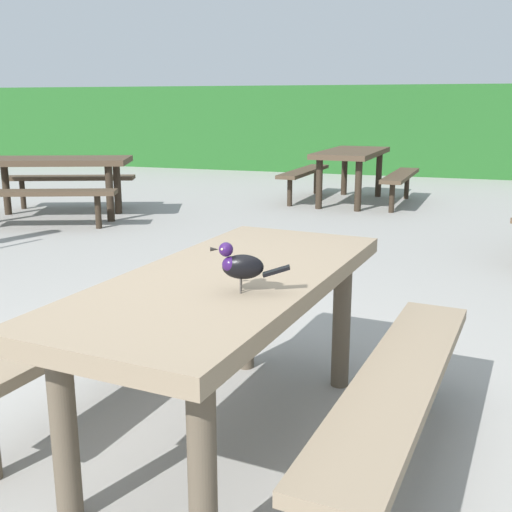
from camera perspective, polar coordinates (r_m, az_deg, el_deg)
The scene contains 6 objects.
ground_plane at distance 2.80m, azimuth -7.02°, elevation -16.34°, with size 60.00×60.00×0.00m, color gray.
hedge_wall at distance 13.06m, azimuth 13.83°, elevation 11.17°, with size 28.00×1.36×1.72m, color #235B23.
picnic_table_foreground at distance 2.56m, azimuth -2.44°, elevation -5.56°, with size 1.86×1.89×0.74m.
bird_grackle at distance 2.22m, azimuth -1.48°, elevation -0.81°, with size 0.28×0.11×0.18m.
picnic_table_mid_left at distance 9.02m, azimuth 8.73°, elevation 8.38°, with size 1.78×1.84×0.74m.
picnic_table_mid_right at distance 8.08m, azimuth -17.93°, elevation 7.24°, with size 2.20×2.18×0.74m.
Camera 1 is at (1.06, -2.18, 1.41)m, focal length 43.67 mm.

